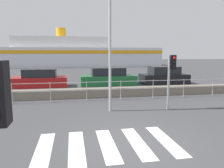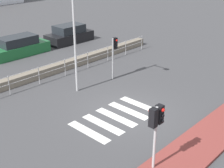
{
  "view_description": "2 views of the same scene",
  "coord_description": "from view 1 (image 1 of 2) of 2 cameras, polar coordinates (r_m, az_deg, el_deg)",
  "views": [
    {
      "loc": [
        -1.73,
        -6.0,
        2.66
      ],
      "look_at": [
        -0.27,
        2.0,
        1.5
      ],
      "focal_mm": 35.0,
      "sensor_mm": 36.0,
      "label": 1
    },
    {
      "loc": [
        -10.42,
        -8.83,
        7.43
      ],
      "look_at": [
        0.0,
        1.0,
        1.2
      ],
      "focal_mm": 50.0,
      "sensor_mm": 36.0,
      "label": 2
    }
  ],
  "objects": [
    {
      "name": "streetlamp",
      "position": [
        9.65,
        -0.29,
        15.48
      ],
      "size": [
        0.32,
        1.31,
        6.29
      ],
      "color": "#B2B2B5",
      "rests_on": "ground_plane"
    },
    {
      "name": "parked_car_black",
      "position": [
        19.6,
        13.39,
        2.0
      ],
      "size": [
        4.06,
        1.88,
        1.5
      ],
      "color": "black",
      "rests_on": "ground_plane"
    },
    {
      "name": "traffic_light_far",
      "position": [
        10.51,
        15.25,
        3.62
      ],
      "size": [
        0.34,
        0.32,
        2.57
      ],
      "color": "#B2B2B5",
      "rests_on": "ground_plane"
    },
    {
      "name": "crosswalk",
      "position": [
        6.63,
        -1.18,
        -15.51
      ],
      "size": [
        4.05,
        2.4,
        0.01
      ],
      "color": "silver",
      "rests_on": "ground_plane"
    },
    {
      "name": "seawall",
      "position": [
        13.21,
        -2.68,
        -2.27
      ],
      "size": [
        19.48,
        0.55,
        0.55
      ],
      "color": "slate",
      "rests_on": "ground_plane"
    },
    {
      "name": "parked_car_red",
      "position": [
        18.12,
        -18.26,
        1.21
      ],
      "size": [
        4.14,
        1.83,
        1.42
      ],
      "color": "#B21919",
      "rests_on": "ground_plane"
    },
    {
      "name": "harbor_fence",
      "position": [
        12.28,
        -2.14,
        -0.9
      ],
      "size": [
        17.58,
        0.04,
        1.11
      ],
      "color": "#B2B2B5",
      "rests_on": "ground_plane"
    },
    {
      "name": "ground_plane",
      "position": [
        6.79,
        5.45,
        -15.01
      ],
      "size": [
        160.0,
        160.0,
        0.0
      ],
      "primitive_type": "plane",
      "color": "#424244"
    },
    {
      "name": "parked_car_green",
      "position": [
        18.19,
        -1.01,
        1.69
      ],
      "size": [
        4.57,
        1.76,
        1.45
      ],
      "color": "#1E6633",
      "rests_on": "ground_plane"
    },
    {
      "name": "ferry_boat",
      "position": [
        43.97,
        -9.17,
        7.67
      ],
      "size": [
        30.49,
        8.94,
        7.39
      ],
      "color": "silver",
      "rests_on": "ground_plane"
    }
  ]
}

